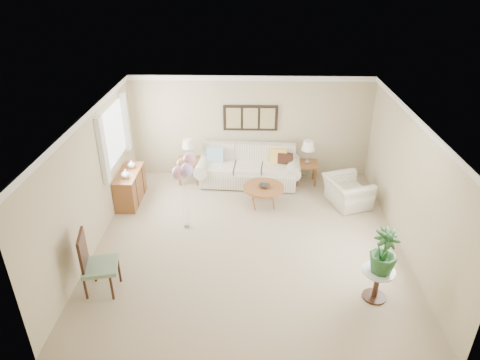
{
  "coord_description": "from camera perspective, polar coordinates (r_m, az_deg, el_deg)",
  "views": [
    {
      "loc": [
        0.01,
        -7.11,
        5.07
      ],
      "look_at": [
        -0.2,
        0.6,
        1.05
      ],
      "focal_mm": 32.0,
      "sensor_mm": 36.0,
      "label": 1
    }
  ],
  "objects": [
    {
      "name": "vase_sage",
      "position": [
        10.2,
        -14.27,
        2.08
      ],
      "size": [
        0.22,
        0.22,
        0.19
      ],
      "primitive_type": "imported",
      "rotation": [
        0.0,
        0.0,
        -0.26
      ],
      "color": "silver",
      "rests_on": "credenza"
    },
    {
      "name": "armchair",
      "position": [
        10.07,
        14.1,
        -1.51
      ],
      "size": [
        1.15,
        1.22,
        0.65
      ],
      "primitive_type": "imported",
      "rotation": [
        0.0,
        0.0,
        1.9
      ],
      "color": "beige",
      "rests_on": "ground"
    },
    {
      "name": "sofa",
      "position": [
        10.7,
        1.16,
        1.51
      ],
      "size": [
        2.64,
        1.11,
        0.95
      ],
      "color": "beige",
      "rests_on": "ground"
    },
    {
      "name": "end_table_left",
      "position": [
        10.75,
        -6.78,
        2.23
      ],
      "size": [
        0.56,
        0.51,
        0.61
      ],
      "color": "brown",
      "rests_on": "ground"
    },
    {
      "name": "end_table_right",
      "position": [
        10.76,
        8.9,
        1.88
      ],
      "size": [
        0.52,
        0.47,
        0.56
      ],
      "color": "brown",
      "rests_on": "ground"
    },
    {
      "name": "lamp_left",
      "position": [
        10.54,
        -6.94,
        4.76
      ],
      "size": [
        0.31,
        0.31,
        0.55
      ],
      "color": "gray",
      "rests_on": "end_table_left"
    },
    {
      "name": "credenza",
      "position": [
        10.2,
        -14.42,
        -0.87
      ],
      "size": [
        0.46,
        1.2,
        0.74
      ],
      "color": "brown",
      "rests_on": "ground"
    },
    {
      "name": "ground_plane",
      "position": [
        8.74,
        1.19,
        -7.97
      ],
      "size": [
        6.0,
        6.0,
        0.0
      ],
      "primitive_type": "plane",
      "color": "tan"
    },
    {
      "name": "lamp_right",
      "position": [
        10.55,
        9.1,
        4.46
      ],
      "size": [
        0.32,
        0.32,
        0.57
      ],
      "color": "gray",
      "rests_on": "end_table_right"
    },
    {
      "name": "decor_bowl",
      "position": [
        9.65,
        3.25,
        -0.79
      ],
      "size": [
        0.3,
        0.3,
        0.06
      ],
      "primitive_type": "imported",
      "rotation": [
        0.0,
        0.0,
        -0.28
      ],
      "color": "#312B23",
      "rests_on": "coffee_table"
    },
    {
      "name": "wall_art_triptych",
      "position": [
        10.67,
        1.41,
        8.26
      ],
      "size": [
        1.35,
        0.06,
        0.65
      ],
      "color": "black",
      "rests_on": "ground"
    },
    {
      "name": "accent_chair",
      "position": [
        7.61,
        -18.83,
        -10.34
      ],
      "size": [
        0.66,
        0.66,
        1.13
      ],
      "color": "gray",
      "rests_on": "ground"
    },
    {
      "name": "coffee_table",
      "position": [
        9.7,
        3.17,
        -1.09
      ],
      "size": [
        0.93,
        0.93,
        0.47
      ],
      "color": "brown",
      "rests_on": "ground"
    },
    {
      "name": "room_shell",
      "position": [
        7.99,
        0.52,
        1.98
      ],
      "size": [
        6.04,
        6.04,
        2.6
      ],
      "color": "#BFAF89",
      "rests_on": "ground"
    },
    {
      "name": "potted_plant",
      "position": [
        7.18,
        18.65,
        -9.04
      ],
      "size": [
        0.57,
        0.57,
        0.78
      ],
      "primitive_type": "imported",
      "rotation": [
        0.0,
        0.0,
        0.37
      ],
      "color": "#1A471B",
      "rests_on": "side_table"
    },
    {
      "name": "vase_white",
      "position": [
        9.76,
        -15.01,
        0.84
      ],
      "size": [
        0.24,
        0.24,
        0.21
      ],
      "primitive_type": "imported",
      "rotation": [
        0.0,
        0.0,
        0.25
      ],
      "color": "white",
      "rests_on": "credenza"
    },
    {
      "name": "balloon_cluster",
      "position": [
        8.48,
        -7.41,
        1.71
      ],
      "size": [
        0.48,
        0.42,
        1.71
      ],
      "color": "gray",
      "rests_on": "ground"
    },
    {
      "name": "side_table",
      "position": [
        7.51,
        17.88,
        -12.22
      ],
      "size": [
        0.53,
        0.53,
        0.58
      ],
      "color": "silver",
      "rests_on": "ground"
    }
  ]
}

